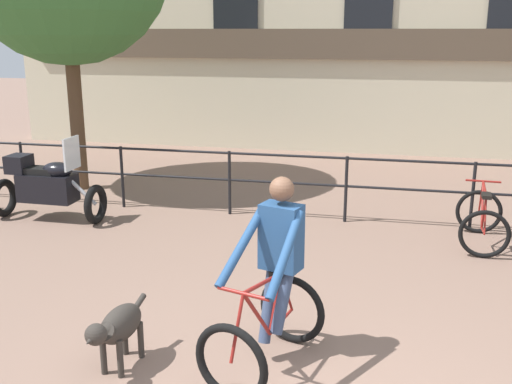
{
  "coord_description": "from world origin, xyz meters",
  "views": [
    {
      "loc": [
        0.57,
        -3.89,
        2.93
      ],
      "look_at": [
        -0.92,
        2.86,
        1.05
      ],
      "focal_mm": 42.0,
      "sensor_mm": 36.0,
      "label": 1
    }
  ],
  "objects_px": {
    "cyclist_with_bike": "(272,284)",
    "parked_bicycle_near_lamp": "(482,221)",
    "parked_motorcycle": "(47,186)",
    "dog": "(118,327)"
  },
  "relations": [
    {
      "from": "cyclist_with_bike",
      "to": "parked_bicycle_near_lamp",
      "type": "xyz_separation_m",
      "value": [
        2.28,
        3.64,
        -0.41
      ]
    },
    {
      "from": "parked_motorcycle",
      "to": "parked_bicycle_near_lamp",
      "type": "relative_size",
      "value": 1.52
    },
    {
      "from": "cyclist_with_bike",
      "to": "parked_bicycle_near_lamp",
      "type": "relative_size",
      "value": 1.48
    },
    {
      "from": "parked_motorcycle",
      "to": "parked_bicycle_near_lamp",
      "type": "distance_m",
      "value": 6.55
    },
    {
      "from": "parked_motorcycle",
      "to": "dog",
      "type": "bearing_deg",
      "value": -141.09
    },
    {
      "from": "dog",
      "to": "parked_motorcycle",
      "type": "xyz_separation_m",
      "value": [
        -2.96,
        3.79,
        0.15
      ]
    },
    {
      "from": "cyclist_with_bike",
      "to": "dog",
      "type": "distance_m",
      "value": 1.41
    },
    {
      "from": "cyclist_with_bike",
      "to": "dog",
      "type": "height_order",
      "value": "cyclist_with_bike"
    },
    {
      "from": "cyclist_with_bike",
      "to": "dog",
      "type": "bearing_deg",
      "value": -145.31
    },
    {
      "from": "parked_motorcycle",
      "to": "parked_bicycle_near_lamp",
      "type": "height_order",
      "value": "parked_motorcycle"
    }
  ]
}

